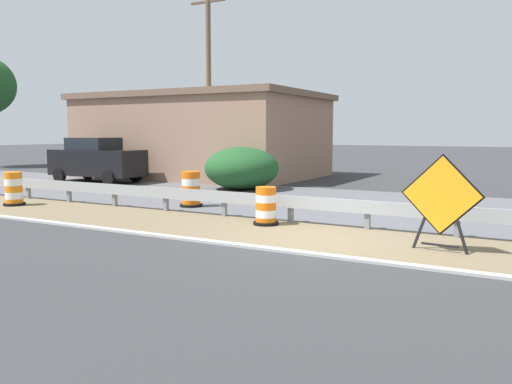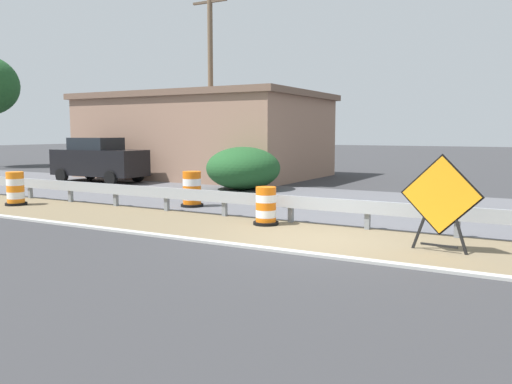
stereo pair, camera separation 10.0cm
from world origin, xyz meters
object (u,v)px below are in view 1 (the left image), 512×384
Objects in this scene: traffic_barrel_nearest at (266,208)px; traffic_barrel_close at (191,191)px; warning_sign_diamond at (441,199)px; car_mid_far_lane at (97,160)px; utility_pole_near at (209,85)px; traffic_barrel_mid at (14,190)px.

traffic_barrel_nearest is 0.87× the size of traffic_barrel_close.
warning_sign_diamond is 8.45m from traffic_barrel_close.
car_mid_far_lane is 0.53× the size of utility_pole_near.
utility_pole_near reaches higher than traffic_barrel_close.
traffic_barrel_close is 9.76m from car_mid_far_lane.
traffic_barrel_nearest is 12.36m from utility_pole_near.
utility_pole_near reaches higher than traffic_barrel_nearest.
traffic_barrel_nearest is at bearing -97.14° from warning_sign_diamond.
traffic_barrel_nearest is 0.11× the size of utility_pole_near.
traffic_barrel_nearest is 8.76m from traffic_barrel_mid.
traffic_barrel_nearest is at bearing -116.02° from traffic_barrel_close.
utility_pole_near is (2.58, -4.60, 3.48)m from car_mid_far_lane.
warning_sign_diamond is 1.80× the size of traffic_barrel_mid.
utility_pole_near reaches higher than traffic_barrel_mid.
car_mid_far_lane reaches higher than traffic_barrel_mid.
traffic_barrel_close is 0.13× the size of utility_pole_near.
warning_sign_diamond reaches higher than traffic_barrel_mid.
traffic_barrel_close is at bearing -28.89° from car_mid_far_lane.
traffic_barrel_mid is (0.22, 13.12, -0.56)m from warning_sign_diamond.
warning_sign_diamond is at bearing -108.94° from traffic_barrel_close.
warning_sign_diamond is 15.91m from utility_pole_near.
traffic_barrel_mid is at bearing 95.03° from traffic_barrel_nearest.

